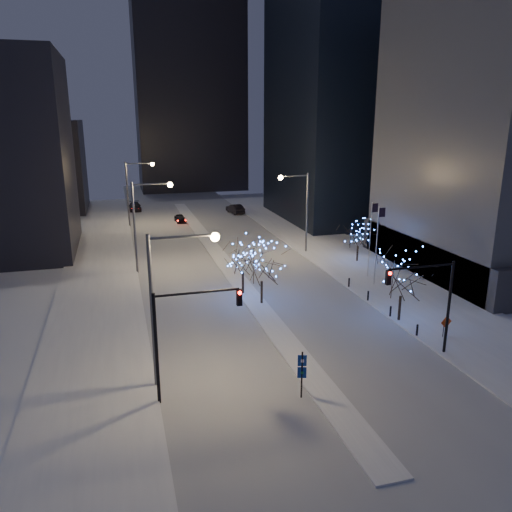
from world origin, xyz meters
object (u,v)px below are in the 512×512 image
object	(u,v)px
holiday_tree_median_far	(243,260)
holiday_tree_plaza_far	(359,234)
street_lamp_w_mid	(144,214)
car_mid	(235,209)
holiday_tree_plaza_near	(402,276)
construction_sign	(446,324)
traffic_signal_west	(182,327)
street_lamp_east	(300,202)
wayfinding_sign	(302,370)
car_far	(135,207)
street_lamp_w_near	(169,289)
street_lamp_w_far	(134,185)
traffic_signal_east	(431,294)
holiday_tree_median_near	(262,262)
car_near	(180,218)

from	to	relation	value
holiday_tree_median_far	holiday_tree_plaza_far	xyz separation A→B (m)	(15.77, 7.22, -0.08)
street_lamp_w_mid	car_mid	world-z (taller)	street_lamp_w_mid
holiday_tree_plaza_near	car_mid	bearing A→B (deg)	92.29
construction_sign	holiday_tree_plaza_near	bearing A→B (deg)	105.79
street_lamp_w_mid	construction_sign	distance (m)	32.23
traffic_signal_west	holiday_tree_plaza_near	distance (m)	20.25
street_lamp_east	wayfinding_sign	world-z (taller)	street_lamp_east
traffic_signal_west	holiday_tree_plaza_near	size ratio (longest dim) A/B	1.17
car_far	holiday_tree_plaza_near	distance (m)	61.66
traffic_signal_west	street_lamp_east	bearing A→B (deg)	58.31
street_lamp_w_near	street_lamp_east	xyz separation A→B (m)	(19.02, 28.00, -0.05)
holiday_tree_plaza_far	traffic_signal_west	bearing A→B (deg)	-134.32
car_far	street_lamp_w_far	bearing A→B (deg)	-92.48
holiday_tree_median_far	traffic_signal_east	bearing A→B (deg)	-59.55
street_lamp_east	holiday_tree_median_far	size ratio (longest dim) A/B	2.03
holiday_tree_plaza_near	street_lamp_w_near	bearing A→B (deg)	-165.20
street_lamp_w_far	street_lamp_w_mid	bearing A→B (deg)	-90.00
holiday_tree_median_near	construction_sign	bearing A→B (deg)	-42.68
holiday_tree_median_far	wayfinding_sign	world-z (taller)	holiday_tree_median_far
street_lamp_w_near	street_lamp_w_far	size ratio (longest dim) A/B	1.00
holiday_tree_plaza_far	holiday_tree_median_near	bearing A→B (deg)	-145.26
holiday_tree_median_far	construction_sign	xyz separation A→B (m)	(12.70, -13.80, -2.31)
holiday_tree_median_far	wayfinding_sign	distance (m)	18.92
traffic_signal_west	street_lamp_w_near	bearing A→B (deg)	103.96
street_lamp_w_far	traffic_signal_east	xyz separation A→B (m)	(17.88, -51.00, -1.74)
traffic_signal_west	construction_sign	world-z (taller)	traffic_signal_west
street_lamp_w_near	holiday_tree_plaza_far	bearing A→B (deg)	42.62
holiday_tree_median_near	traffic_signal_west	bearing A→B (deg)	-122.49
holiday_tree_median_near	wayfinding_sign	world-z (taller)	holiday_tree_median_near
car_near	holiday_tree_median_far	bearing A→B (deg)	-91.14
street_lamp_w_mid	construction_sign	xyz separation A→B (m)	(21.13, -23.75, -5.32)
holiday_tree_median_near	holiday_tree_median_far	bearing A→B (deg)	108.33
street_lamp_w_far	holiday_tree_median_far	world-z (taller)	street_lamp_w_far
holiday_tree_median_near	construction_sign	world-z (taller)	holiday_tree_median_near
street_lamp_east	holiday_tree_plaza_near	distance (m)	23.00
street_lamp_w_far	holiday_tree_plaza_near	bearing A→B (deg)	-66.58
street_lamp_w_mid	holiday_tree_plaza_far	world-z (taller)	street_lamp_w_mid
holiday_tree_plaza_near	holiday_tree_plaza_far	bearing A→B (deg)	74.45
street_lamp_east	holiday_tree_median_near	size ratio (longest dim) A/B	1.63
street_lamp_w_far	car_far	world-z (taller)	street_lamp_w_far
car_far	holiday_tree_median_near	distance (m)	52.54
holiday_tree_median_far	holiday_tree_plaza_far	size ratio (longest dim) A/B	0.98
holiday_tree_plaza_near	car_far	bearing A→B (deg)	108.05
traffic_signal_west	holiday_tree_plaza_near	bearing A→B (deg)	20.65
car_near	construction_sign	distance (m)	51.65
street_lamp_east	holiday_tree_plaza_near	xyz separation A→B (m)	(0.42, -22.86, -2.45)
car_far	holiday_tree_median_far	bearing A→B (deg)	-81.53
street_lamp_w_mid	holiday_tree_plaza_far	size ratio (longest dim) A/B	1.98
car_mid	wayfinding_sign	world-z (taller)	wayfinding_sign
holiday_tree_median_near	holiday_tree_plaza_near	distance (m)	12.15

